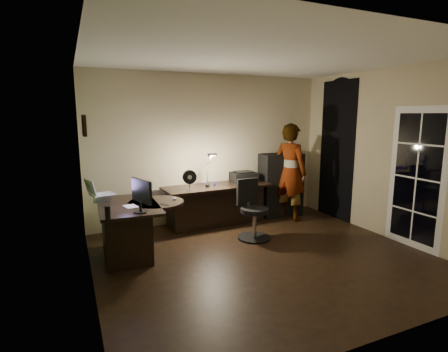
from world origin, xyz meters
name	(u,v)px	position (x,y,z in m)	size (l,w,h in m)	color
floor	(264,257)	(0.00, 0.00, -0.01)	(4.50, 4.00, 0.01)	black
ceiling	(268,56)	(0.00, 0.00, 2.71)	(4.50, 4.00, 0.01)	silver
wall_back	(210,149)	(0.00, 2.00, 1.35)	(4.50, 0.01, 2.70)	#BDAF89
wall_front	(392,192)	(0.00, -2.00, 1.35)	(4.50, 0.01, 2.70)	#BDAF89
wall_left	(86,173)	(-2.25, 0.00, 1.35)	(0.01, 4.00, 2.70)	#BDAF89
wall_right	(388,154)	(2.25, 0.00, 1.35)	(0.01, 4.00, 2.70)	#BDAF89
green_wall_overlay	(87,173)	(-2.24, 0.00, 1.35)	(0.00, 4.00, 2.70)	#415925
arched_doorway	(337,151)	(2.24, 1.15, 1.30)	(0.01, 0.90, 2.60)	black
french_door	(416,178)	(2.24, -0.55, 1.05)	(0.02, 0.92, 2.10)	white
framed_picture	(84,125)	(-2.22, 0.45, 1.85)	(0.04, 0.30, 0.25)	black
desk_left	(129,230)	(-1.70, 0.86, 0.37)	(0.79, 1.29, 0.74)	black
desk_right	(218,205)	(-0.02, 1.63, 0.36)	(1.94, 0.68, 0.73)	black
cabinet	(281,185)	(1.36, 1.69, 0.61)	(0.82, 0.41, 1.22)	black
laptop_stand	(103,198)	(-2.00, 1.20, 0.79)	(0.24, 0.20, 0.10)	silver
laptop	(102,187)	(-2.00, 1.20, 0.95)	(0.34, 0.31, 0.23)	silver
monitor	(140,200)	(-1.61, 0.40, 0.89)	(0.09, 0.47, 0.31)	black
mouse	(174,199)	(-1.03, 0.87, 0.75)	(0.06, 0.09, 0.03)	silver
phone	(164,204)	(-1.24, 0.67, 0.74)	(0.06, 0.12, 0.01)	black
pen	(165,205)	(-1.24, 0.61, 0.74)	(0.01, 0.13, 0.01)	black
speaker	(108,213)	(-2.04, 0.23, 0.82)	(0.07, 0.07, 0.17)	black
notepad	(131,207)	(-1.69, 0.72, 0.74)	(0.16, 0.22, 0.01)	silver
desk_fan	(189,181)	(-0.61, 1.42, 0.90)	(0.23, 0.13, 0.36)	black
headphones	(211,184)	(-0.13, 1.66, 0.76)	(0.19, 0.08, 0.09)	#0F0985
printer	(244,177)	(0.58, 1.76, 0.82)	(0.46, 0.36, 0.21)	black
desk_lamp	(207,169)	(-0.24, 1.57, 1.05)	(0.16, 0.30, 0.66)	black
office_chair	(255,210)	(0.23, 0.71, 0.48)	(0.53, 0.53, 0.95)	black
person	(290,172)	(1.37, 1.39, 0.91)	(0.65, 0.43, 1.82)	#D8A88C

